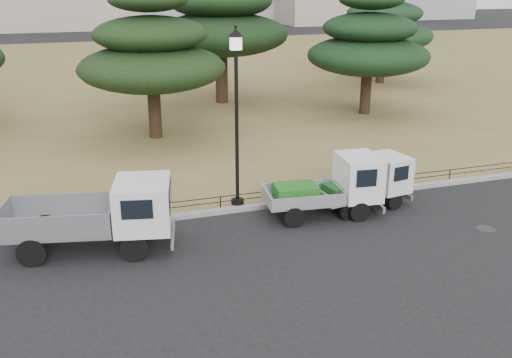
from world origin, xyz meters
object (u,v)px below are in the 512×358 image
object	(u,v)px
truck_large	(99,213)
street_lamp	(236,89)
truck_kei_front	(331,187)
truck_kei_rear	(369,183)
tarp_pile	(42,213)

from	to	relation	value
truck_large	street_lamp	world-z (taller)	street_lamp
truck_kei_front	truck_kei_rear	xyz separation A→B (m)	(1.51, 0.25, -0.13)
truck_large	street_lamp	size ratio (longest dim) A/B	0.85
truck_large	truck_kei_rear	world-z (taller)	truck_large
truck_kei_rear	street_lamp	world-z (taller)	street_lamp
truck_kei_front	tarp_pile	bearing A→B (deg)	174.87
truck_kei_front	truck_kei_rear	world-z (taller)	truck_kei_front
truck_large	truck_kei_rear	size ratio (longest dim) A/B	1.44
truck_kei_front	truck_kei_rear	bearing A→B (deg)	15.43
truck_large	truck_kei_rear	xyz separation A→B (m)	(8.85, 0.51, -0.28)
street_lamp	tarp_pile	size ratio (longest dim) A/B	4.05
truck_kei_front	street_lamp	size ratio (longest dim) A/B	0.67
truck_large	tarp_pile	size ratio (longest dim) A/B	3.44
truck_kei_front	truck_kei_rear	size ratio (longest dim) A/B	1.13
truck_large	truck_kei_front	world-z (taller)	truck_large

